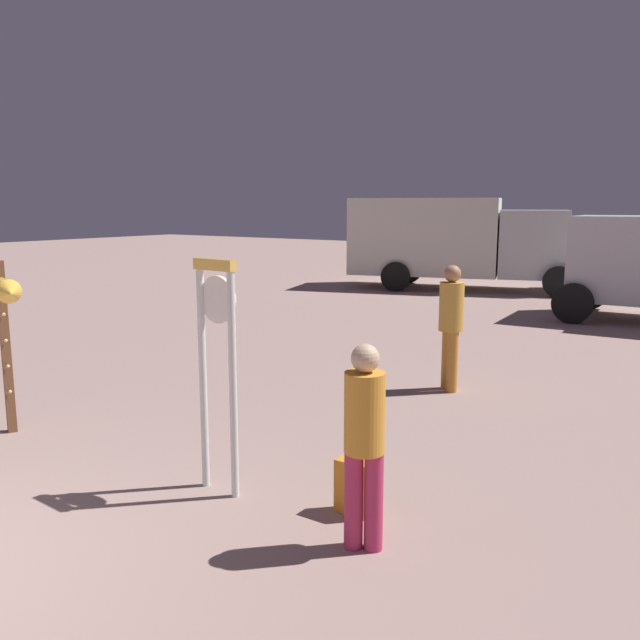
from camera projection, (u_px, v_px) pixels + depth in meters
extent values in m
cylinder|color=silver|center=(203.00, 380.00, 6.13)|extent=(0.07, 0.07, 2.06)
cylinder|color=silver|center=(233.00, 387.00, 5.89)|extent=(0.07, 0.07, 2.06)
cube|color=#F9C24F|center=(214.00, 265.00, 5.82)|extent=(0.47, 0.11, 0.10)
cylinder|color=white|center=(218.00, 300.00, 5.90)|extent=(0.43, 0.06, 0.43)
cube|color=black|center=(220.00, 299.00, 5.92)|extent=(0.09, 0.02, 0.08)
cube|color=black|center=(220.00, 299.00, 5.92)|extent=(0.16, 0.02, 0.04)
cube|color=brown|center=(6.00, 348.00, 7.62)|extent=(0.13, 0.13, 2.01)
cube|color=yellow|center=(5.00, 287.00, 7.11)|extent=(0.76, 0.39, 0.14)
cone|color=yellow|center=(10.00, 293.00, 6.69)|extent=(0.30, 0.32, 0.25)
sphere|color=#FBDF95|center=(10.00, 392.00, 7.64)|extent=(0.04, 0.04, 0.04)
sphere|color=#FFDB91|center=(8.00, 366.00, 7.59)|extent=(0.04, 0.04, 0.04)
sphere|color=#FFDD85|center=(6.00, 341.00, 7.54)|extent=(0.04, 0.04, 0.04)
sphere|color=#FCDC8B|center=(4.00, 314.00, 7.49)|extent=(0.04, 0.04, 0.04)
sphere|color=#FAE989|center=(1.00, 288.00, 7.44)|extent=(0.04, 0.04, 0.04)
cylinder|color=#C0305A|center=(354.00, 500.00, 5.10)|extent=(0.15, 0.15, 0.78)
cylinder|color=#C0305A|center=(374.00, 501.00, 5.07)|extent=(0.15, 0.15, 0.78)
cylinder|color=orange|center=(365.00, 413.00, 4.97)|extent=(0.31, 0.31, 0.62)
sphere|color=#D6B18C|center=(365.00, 358.00, 4.89)|extent=(0.22, 0.22, 0.22)
cube|color=orange|center=(353.00, 487.00, 5.69)|extent=(0.31, 0.14, 0.48)
cube|color=orange|center=(358.00, 491.00, 5.78)|extent=(0.22, 0.04, 0.21)
cylinder|color=#C87F2E|center=(447.00, 359.00, 9.55)|extent=(0.16, 0.16, 0.87)
cylinder|color=#C87F2E|center=(452.00, 362.00, 9.38)|extent=(0.16, 0.16, 0.87)
cylinder|color=gold|center=(451.00, 307.00, 9.33)|extent=(0.35, 0.35, 0.69)
sphere|color=#A7744F|center=(453.00, 274.00, 9.25)|extent=(0.24, 0.24, 0.24)
cube|color=#B6BBC0|center=(615.00, 258.00, 15.37)|extent=(1.95, 2.35, 1.93)
cube|color=black|center=(575.00, 240.00, 15.75)|extent=(0.17, 1.87, 0.85)
cylinder|color=black|center=(590.00, 291.00, 16.88)|extent=(0.92, 0.32, 0.90)
cylinder|color=black|center=(573.00, 303.00, 14.85)|extent=(0.92, 0.32, 0.90)
cube|color=beige|center=(425.00, 236.00, 21.02)|extent=(4.99, 3.45, 2.38)
cube|color=silver|center=(534.00, 244.00, 20.07)|extent=(2.49, 2.58, 2.02)
cube|color=black|center=(569.00, 231.00, 19.71)|extent=(0.55, 1.69, 0.89)
cylinder|color=black|center=(559.00, 282.00, 18.98)|extent=(0.93, 0.51, 0.90)
cylinder|color=black|center=(556.00, 274.00, 21.09)|extent=(0.93, 0.51, 0.90)
cylinder|color=black|center=(396.00, 277.00, 20.37)|extent=(0.93, 0.51, 0.90)
cylinder|color=black|center=(408.00, 270.00, 22.48)|extent=(0.93, 0.51, 0.90)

